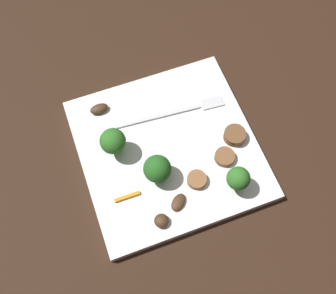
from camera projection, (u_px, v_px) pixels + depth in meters
The scene contains 13 objects.
ground_plane at pixel (168, 151), 0.64m from camera, with size 1.40×1.40×0.00m, color black.
plate at pixel (168, 149), 0.64m from camera, with size 0.26×0.26×0.02m, color white.
fork at pixel (177, 111), 0.65m from camera, with size 0.18×0.03×0.00m.
broccoli_floret_0 at pixel (113, 141), 0.60m from camera, with size 0.04×0.04×0.05m.
broccoli_floret_1 at pixel (157, 169), 0.58m from camera, with size 0.04×0.04×0.05m.
broccoli_floret_2 at pixel (238, 179), 0.58m from camera, with size 0.03×0.03×0.05m.
sausage_slice_0 at pixel (225, 157), 0.62m from camera, with size 0.03×0.03×0.01m, color brown.
sausage_slice_1 at pixel (235, 135), 0.63m from camera, with size 0.03×0.03×0.01m, color brown.
sausage_slice_2 at pixel (197, 180), 0.60m from camera, with size 0.03×0.03×0.01m, color brown.
mushroom_0 at pixel (99, 109), 0.65m from camera, with size 0.03×0.02×0.01m, color #422B19.
mushroom_1 at pixel (178, 202), 0.59m from camera, with size 0.03×0.02×0.01m, color #422B19.
mushroom_2 at pixel (161, 221), 0.58m from camera, with size 0.02×0.02×0.01m, color #422B19.
pepper_strip_0 at pixel (127, 197), 0.60m from camera, with size 0.04×0.00×0.00m, color orange.
Camera 1 is at (-0.09, -0.25, 0.59)m, focal length 44.21 mm.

